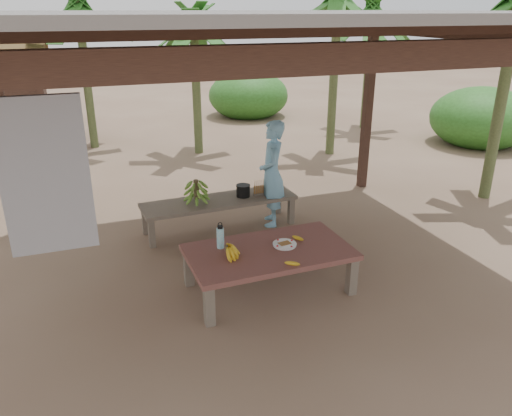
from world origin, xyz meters
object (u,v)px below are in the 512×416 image
object	(u,v)px
ripe_banana_bunch	(227,251)
water_flask	(220,237)
cooking_pot	(243,191)
woman	(272,174)
plate	(285,245)
bench	(219,203)
work_table	(269,255)

from	to	relation	value
ripe_banana_bunch	water_flask	xyz separation A→B (m)	(0.01, 0.25, 0.05)
cooking_pot	woman	size ratio (longest dim) A/B	0.13
woman	plate	bearing A→B (deg)	0.47
cooking_pot	bench	bearing A→B (deg)	-178.88
work_table	water_flask	size ratio (longest dim) A/B	5.90
woman	ripe_banana_bunch	bearing A→B (deg)	-17.17
water_flask	woman	distance (m)	1.94
bench	plate	xyz separation A→B (m)	(0.24, -1.79, 0.12)
ripe_banana_bunch	plate	bearing A→B (deg)	3.15
work_table	ripe_banana_bunch	size ratio (longest dim) A/B	6.96
water_flask	cooking_pot	xyz separation A→B (m)	(0.81, 1.59, -0.10)
ripe_banana_bunch	water_flask	distance (m)	0.25
plate	water_flask	distance (m)	0.72
woman	work_table	bearing A→B (deg)	-5.00
plate	cooking_pot	world-z (taller)	cooking_pot
bench	water_flask	world-z (taller)	water_flask
plate	cooking_pot	size ratio (longest dim) A/B	1.38
bench	plate	world-z (taller)	plate
ripe_banana_bunch	cooking_pot	world-z (taller)	ripe_banana_bunch
ripe_banana_bunch	work_table	bearing A→B (deg)	1.67
bench	ripe_banana_bunch	bearing A→B (deg)	-106.14
work_table	ripe_banana_bunch	distance (m)	0.52
bench	cooking_pot	size ratio (longest dim) A/B	11.39
water_flask	woman	world-z (taller)	woman
bench	water_flask	size ratio (longest dim) A/B	7.22
ripe_banana_bunch	woman	xyz separation A→B (m)	(1.22, 1.75, 0.19)
plate	woman	distance (m)	1.81
plate	cooking_pot	xyz separation A→B (m)	(0.12, 1.80, 0.01)
work_table	woman	xyz separation A→B (m)	(0.73, 1.74, 0.34)
work_table	cooking_pot	size ratio (longest dim) A/B	9.31
cooking_pot	ripe_banana_bunch	bearing A→B (deg)	-113.88
work_table	plate	size ratio (longest dim) A/B	6.74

